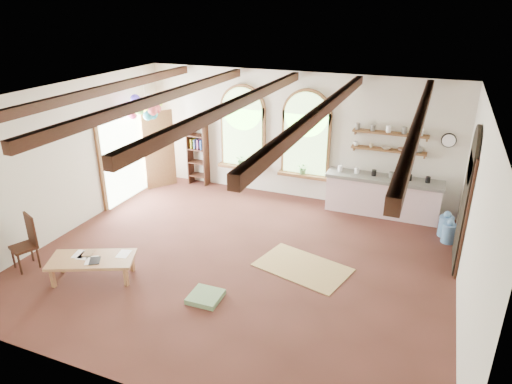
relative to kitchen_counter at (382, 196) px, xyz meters
The scene contains 27 objects.
floor 3.97m from the kitchen_counter, 125.71° to the right, with size 8.00×8.00×0.00m, color #532922.
ceiling_beams 4.73m from the kitchen_counter, 125.71° to the right, with size 6.20×6.80×0.18m, color #3C2013, non-canonical shape.
window_left 3.88m from the kitchen_counter, behind, with size 1.30×0.28×2.20m.
window_right 2.32m from the kitchen_counter, behind, with size 1.30×0.28×2.20m.
left_doorway 6.44m from the kitchen_counter, 167.37° to the right, with size 0.10×1.90×2.50m, color brown.
right_doorway 2.45m from the kitchen_counter, 45.86° to the right, with size 0.10×1.30×2.40m, color black.
kitchen_counter is the anchor object (origin of this frame).
wall_shelf_lower 1.09m from the kitchen_counter, 90.00° to the left, with size 1.70×0.24×0.04m, color brown.
wall_shelf_upper 1.49m from the kitchen_counter, 90.00° to the left, with size 1.70×0.24×0.04m, color brown.
wall_clock 1.91m from the kitchen_counter, 11.31° to the left, with size 0.32×0.32×0.04m, color black.
bookshelf 5.02m from the kitchen_counter, behind, with size 0.53×0.32×1.80m.
coffee_table 6.59m from the kitchen_counter, 133.04° to the right, with size 1.66×1.25×0.43m.
side_chair 7.75m from the kitchen_counter, 140.04° to the right, with size 0.55×0.55×1.06m.
floor_mat 3.23m from the kitchen_counter, 109.04° to the right, with size 1.72×1.06×0.02m, color tan.
floor_cushion 5.17m from the kitchen_counter, 116.52° to the right, with size 0.53×0.53×0.09m, color #6B9063.
water_jug_a 1.59m from the kitchen_counter, 22.85° to the right, with size 0.30×0.30×0.58m.
water_jug_b 1.78m from the kitchen_counter, 30.63° to the right, with size 0.28×0.28×0.54m.
balloon_cluster 6.10m from the kitchen_counter, 169.14° to the right, with size 0.76×0.84×1.15m.
table_book 6.71m from the kitchen_counter, 135.06° to the right, with size 0.18×0.26×0.02m, color olive.
tablet 6.56m from the kitchen_counter, 131.97° to the right, with size 0.18×0.27×0.01m, color black.
potted_plant_left 3.72m from the kitchen_counter, behind, with size 0.27×0.23×0.30m, color #598C4C.
potted_plant_right 2.04m from the kitchen_counter, behind, with size 0.27×0.23×0.30m, color #598C4C.
shelf_cup_a 1.38m from the kitchen_counter, 166.50° to the left, with size 0.12×0.10×0.10m, color white.
shelf_cup_b 1.22m from the kitchen_counter, 155.77° to the left, with size 0.10×0.10×0.09m, color beige.
shelf_bowl_a 1.14m from the kitchen_counter, 105.52° to the left, with size 0.22×0.22×0.05m, color beige.
shelf_bowl_b 1.18m from the kitchen_counter, 30.96° to the left, with size 0.20×0.20×0.06m, color #8C664C.
shelf_vase 1.37m from the kitchen_counter, 15.48° to the left, with size 0.18×0.18×0.19m, color slate.
Camera 1 is at (3.25, -7.13, 4.73)m, focal length 32.00 mm.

